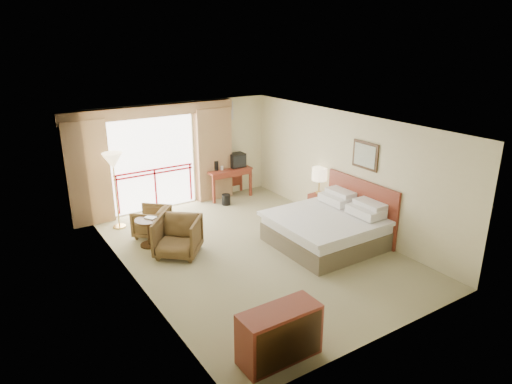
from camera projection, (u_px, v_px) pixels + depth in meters
floor at (254, 250)px, 9.63m from camera, size 7.00×7.00×0.00m
ceiling at (253, 123)px, 8.74m from camera, size 7.00×7.00×0.00m
wall_back at (182, 154)px, 11.96m from camera, size 5.00×0.00×5.00m
wall_front at (387, 258)px, 6.41m from camera, size 5.00×0.00×5.00m
wall_left at (132, 215)px, 7.90m from camera, size 0.00×7.00×7.00m
wall_right at (345, 171)px, 10.46m from camera, size 0.00×7.00×7.00m
balcony_door at (154, 164)px, 11.58m from camera, size 2.40×0.00×2.40m
balcony_railing at (155, 179)px, 11.70m from camera, size 2.09×0.03×1.02m
curtain_left at (88, 173)px, 10.62m from camera, size 1.00×0.26×2.50m
curtain_right at (213, 154)px, 12.31m from camera, size 1.00×0.26×2.50m
valance at (151, 111)px, 11.06m from camera, size 4.40×0.22×0.28m
hvac_vent at (225, 111)px, 12.28m from camera, size 0.50×0.04×0.50m
bed at (327, 228)px, 9.79m from camera, size 2.13×2.06×0.97m
headboard at (361, 208)px, 10.20m from camera, size 0.06×2.10×1.30m
framed_art at (365, 155)px, 9.81m from camera, size 0.04×0.72×0.60m
nightstand at (319, 206)px, 11.33m from camera, size 0.43×0.50×0.57m
table_lamp at (320, 174)px, 11.11m from camera, size 0.38×0.38×0.66m
phone at (322, 196)px, 11.08m from camera, size 0.19×0.17×0.07m
desk at (227, 174)px, 12.64m from camera, size 1.26×0.61×0.83m
tv at (237, 160)px, 12.63m from camera, size 0.43×0.34×0.39m
coffee_maker at (216, 166)px, 12.32m from camera, size 0.14×0.14×0.27m
cup at (222, 168)px, 12.38m from camera, size 0.10×0.10×0.11m
wastebasket at (226, 200)px, 12.16m from camera, size 0.23×0.23×0.29m
armchair_far at (153, 235)px, 10.35m from camera, size 1.02×1.02×0.67m
armchair_near at (179, 254)px, 9.45m from camera, size 1.23×1.23×0.81m
side_table at (148, 228)px, 9.71m from camera, size 0.56×0.56×0.61m
book at (148, 219)px, 9.65m from camera, size 0.27×0.29×0.02m
floor_lamp at (113, 164)px, 10.28m from camera, size 0.46×0.46×1.80m
dresser at (280, 334)px, 6.31m from camera, size 1.17×0.50×0.78m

